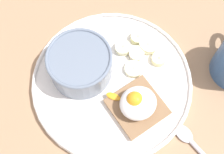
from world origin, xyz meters
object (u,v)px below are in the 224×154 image
poached_egg (137,103)px  banana_slice_inner (123,48)px  banana_slice_front (159,59)px  banana_slice_right (135,71)px  spoon (195,146)px  banana_slice_outer (138,38)px  toast_slice (137,107)px  banana_slice_back (148,45)px  banana_slice_left (136,54)px  oatmeal_bowl (80,64)px

poached_egg → banana_slice_inner: bearing=-109.0°
poached_egg → banana_slice_front: (-8.23, -5.68, -2.30)cm
banana_slice_right → spoon: size_ratio=0.37×
spoon → banana_slice_right: bearing=-83.3°
banana_slice_inner → banana_slice_outer: same height
toast_slice → banana_slice_back: (-7.92, -9.15, 0.03)cm
banana_slice_right → toast_slice: bearing=61.7°
banana_slice_left → banana_slice_right: (2.00, 2.76, -0.21)cm
oatmeal_bowl → spoon: bearing=115.6°
oatmeal_bowl → poached_egg: oatmeal_bowl is taller
banana_slice_front → spoon: banana_slice_front is taller
banana_slice_back → poached_egg: bearing=48.5°
poached_egg → spoon: bearing=116.6°
poached_egg → banana_slice_left: bearing=-121.5°
toast_slice → banana_slice_inner: (-3.66, -10.98, 0.03)cm
banana_slice_right → banana_slice_inner: 5.00cm
poached_egg → banana_slice_back: (-8.00, -9.04, -2.24)cm
oatmeal_bowl → banana_slice_front: oatmeal_bowl is taller
toast_slice → oatmeal_bowl: bearing=-65.2°
banana_slice_outer → spoon: (2.03, 21.81, -1.20)cm
banana_slice_outer → banana_slice_front: bearing=99.8°
oatmeal_bowl → banana_slice_outer: (-12.20, -0.59, -2.43)cm
poached_egg → banana_slice_left: 10.40cm
banana_slice_right → banana_slice_outer: size_ratio=1.33×
oatmeal_bowl → toast_slice: 12.25cm
poached_egg → banana_slice_left: size_ratio=2.23×
toast_slice → banana_slice_outer: size_ratio=2.65×
banana_slice_front → banana_slice_right: size_ratio=0.73×
banana_slice_right → poached_egg: bearing=60.6°
banana_slice_back → banana_slice_right: bearing=33.9°
oatmeal_bowl → toast_slice: (-5.04, 10.90, -2.41)cm
poached_egg → banana_slice_right: (-3.31, -5.89, -2.47)cm
toast_slice → banana_slice_front: 9.99cm
banana_slice_left → banana_slice_outer: (-1.94, -2.74, -0.03)cm
oatmeal_bowl → banana_slice_front: bearing=158.8°
toast_slice → banana_slice_back: banana_slice_back is taller
banana_slice_front → banana_slice_left: bearing=-45.5°
oatmeal_bowl → banana_slice_front: (-13.19, 5.12, -2.43)cm
poached_egg → banana_slice_left: poached_egg is taller
poached_egg → banana_slice_back: size_ratio=2.02×
poached_egg → spoon: poached_egg is taller
banana_slice_back → banana_slice_outer: bearing=-72.2°
oatmeal_bowl → banana_slice_inner: (-8.70, -0.08, -2.38)cm
banana_slice_back → banana_slice_front: bearing=93.9°
toast_slice → banana_slice_left: size_ratio=2.58×
oatmeal_bowl → poached_egg: (-4.95, 10.79, -0.13)cm
banana_slice_right → spoon: bearing=96.7°
banana_slice_front → banana_slice_outer: size_ratio=0.97×
poached_egg → spoon: size_ratio=0.64×
banana_slice_back → banana_slice_inner: bearing=-23.2°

